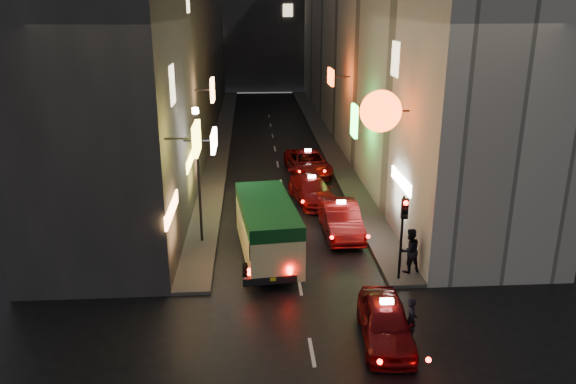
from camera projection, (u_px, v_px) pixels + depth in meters
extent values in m
cube|color=#3D3A37|center=(168.00, 27.00, 43.06)|extent=(6.00, 52.00, 18.00)
cube|color=yellow|center=(196.00, 138.00, 20.69)|extent=(0.18, 1.66, 1.11)
cube|color=white|center=(214.00, 140.00, 26.43)|extent=(0.18, 2.17, 0.88)
cube|color=#FBA257|center=(212.00, 90.00, 31.98)|extent=(0.18, 1.37, 1.31)
cube|color=#FBA257|center=(172.00, 209.00, 21.97)|extent=(0.10, 3.31, 0.55)
cube|color=yellow|center=(190.00, 161.00, 28.84)|extent=(0.10, 3.25, 0.55)
cube|color=#FBA257|center=(196.00, 145.00, 32.03)|extent=(0.10, 2.75, 0.55)
cube|color=#FFE5B2|center=(172.00, 85.00, 22.90)|extent=(0.06, 1.30, 1.60)
cube|color=beige|center=(374.00, 27.00, 44.06)|extent=(6.00, 52.00, 18.00)
cylinder|color=#EC3B0B|center=(381.00, 111.00, 23.96)|extent=(1.80, 0.18, 1.80)
cube|color=#31F63C|center=(354.00, 121.00, 31.49)|extent=(0.18, 1.31, 1.78)
cube|color=#EC3B0B|center=(331.00, 77.00, 38.00)|extent=(0.18, 1.98, 1.08)
cube|color=white|center=(401.00, 181.00, 25.53)|extent=(0.10, 3.24, 0.55)
cube|color=#FFE5B2|center=(395.00, 59.00, 26.14)|extent=(0.06, 1.30, 1.60)
cube|color=#37373C|center=(262.00, 2.00, 73.22)|extent=(30.00, 10.00, 22.00)
cube|color=#42403D|center=(222.00, 140.00, 46.12)|extent=(1.50, 52.00, 0.15)
cube|color=#42403D|center=(324.00, 138.00, 46.65)|extent=(1.50, 52.00, 0.15)
cube|color=beige|center=(267.00, 228.00, 24.11)|extent=(2.78, 6.30, 2.24)
cube|color=#0D4119|center=(267.00, 209.00, 23.84)|extent=(2.80, 6.32, 0.56)
cube|color=black|center=(267.00, 220.00, 24.33)|extent=(2.55, 3.87, 0.51)
cube|color=black|center=(270.00, 280.00, 21.58)|extent=(2.10, 0.40, 0.31)
cube|color=#FF0A05|center=(250.00, 272.00, 21.34)|extent=(0.18, 0.06, 0.28)
cube|color=#FF0A05|center=(290.00, 271.00, 21.43)|extent=(0.18, 0.06, 0.28)
cylinder|color=black|center=(246.00, 235.00, 26.26)|extent=(0.22, 0.77, 0.77)
cylinder|color=black|center=(292.00, 271.00, 22.68)|extent=(0.22, 0.77, 0.77)
imported|color=#670A0C|center=(386.00, 319.00, 18.39)|extent=(2.49, 5.23, 1.61)
cube|color=white|center=(387.00, 295.00, 18.10)|extent=(0.43, 0.21, 0.16)
sphere|color=#FF0A05|center=(380.00, 362.00, 16.15)|extent=(0.16, 0.16, 0.16)
sphere|color=#FF0A05|center=(428.00, 360.00, 16.24)|extent=(0.16, 0.16, 0.16)
imported|color=#670A0C|center=(341.00, 216.00, 27.05)|extent=(2.45, 5.76, 1.82)
cube|color=white|center=(341.00, 197.00, 26.73)|extent=(0.42, 0.19, 0.16)
sphere|color=#FF0A05|center=(332.00, 237.00, 24.53)|extent=(0.16, 0.16, 0.16)
sphere|color=#FF0A05|center=(368.00, 237.00, 24.63)|extent=(0.16, 0.16, 0.16)
imported|color=#670A0C|center=(312.00, 188.00, 31.57)|extent=(2.92, 5.41, 1.63)
cube|color=white|center=(312.00, 173.00, 31.28)|extent=(0.44, 0.25, 0.16)
sphere|color=#FF0A05|center=(303.00, 202.00, 29.31)|extent=(0.16, 0.16, 0.16)
sphere|color=#FF0A05|center=(330.00, 201.00, 29.40)|extent=(0.16, 0.16, 0.16)
imported|color=#670A0C|center=(308.00, 161.00, 36.80)|extent=(2.80, 5.75, 1.77)
cube|color=white|center=(308.00, 146.00, 36.49)|extent=(0.44, 0.22, 0.16)
sphere|color=#FF0A05|center=(299.00, 172.00, 34.35)|extent=(0.16, 0.16, 0.16)
sphere|color=#FF0A05|center=(325.00, 171.00, 34.45)|extent=(0.16, 0.16, 0.16)
imported|color=black|center=(411.00, 317.00, 18.32)|extent=(0.39, 0.60, 1.82)
imported|color=black|center=(410.00, 248.00, 22.82)|extent=(0.92, 0.74, 2.13)
cylinder|color=black|center=(401.00, 238.00, 22.02)|extent=(0.10, 0.10, 3.50)
cube|color=black|center=(405.00, 209.00, 21.43)|extent=(0.26, 0.18, 0.80)
sphere|color=#FF0A05|center=(406.00, 203.00, 21.25)|extent=(0.18, 0.18, 0.18)
sphere|color=black|center=(405.00, 210.00, 21.33)|extent=(0.17, 0.17, 0.17)
sphere|color=black|center=(405.00, 216.00, 21.42)|extent=(0.17, 0.17, 0.17)
cylinder|color=black|center=(199.00, 179.00, 25.27)|extent=(0.12, 0.12, 6.00)
cylinder|color=#FFE5BF|center=(195.00, 111.00, 24.29)|extent=(0.28, 0.28, 0.25)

